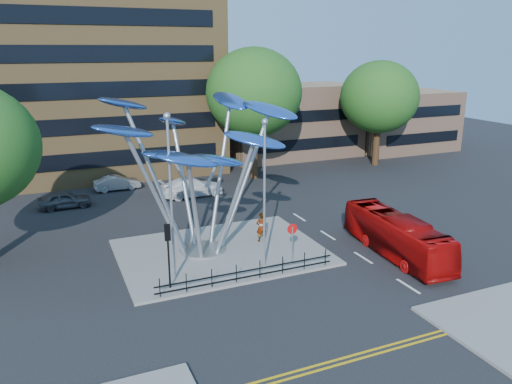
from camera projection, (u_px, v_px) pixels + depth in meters
name	position (u px, v px, depth m)	size (l,w,h in m)	color
ground	(279.00, 293.00, 25.28)	(120.00, 120.00, 0.00)	black
traffic_island	(221.00, 252.00, 30.17)	(12.00, 9.00, 0.15)	slate
double_yellow_near	(345.00, 358.00, 19.99)	(40.00, 0.12, 0.01)	gold
double_yellow_far	(349.00, 362.00, 19.73)	(40.00, 0.12, 0.01)	gold
brick_tower	(76.00, 14.00, 47.05)	(25.00, 15.00, 30.00)	olive
low_building_near	(291.00, 121.00, 56.72)	(15.00, 8.00, 8.00)	tan
low_building_far	(401.00, 120.00, 60.43)	(12.00, 8.00, 7.00)	tan
tree_right	(254.00, 93.00, 45.50)	(8.80, 8.80, 12.11)	black
tree_far	(379.00, 97.00, 51.09)	(8.00, 8.00, 10.81)	black
leaf_sculpture	(197.00, 140.00, 28.48)	(12.72, 9.54, 9.51)	#9EA0A5
street_lamp_left	(170.00, 184.00, 25.17)	(0.36, 0.36, 8.80)	#9EA0A5
street_lamp_right	(264.00, 181.00, 26.70)	(0.36, 0.36, 8.30)	#9EA0A5
traffic_light_island	(168.00, 243.00, 24.86)	(0.28, 0.18, 3.42)	black
no_entry_sign_island	(292.00, 237.00, 27.76)	(0.60, 0.10, 2.45)	#9EA0A5
pedestrian_railing_front	(248.00, 273.00, 26.25)	(10.00, 0.06, 1.00)	black
red_bus	(396.00, 235.00, 29.62)	(2.08, 8.88, 2.47)	#9B0707
pedestrian	(261.00, 227.00, 31.42)	(0.69, 0.45, 1.89)	gray
parked_car_left	(65.00, 200.00, 38.52)	(1.58, 3.93, 1.34)	#44464C
parked_car_mid	(117.00, 183.00, 43.45)	(1.36, 3.91, 1.29)	#A1A4A8
parked_car_right	(192.00, 187.00, 41.66)	(2.17, 5.34, 1.55)	silver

